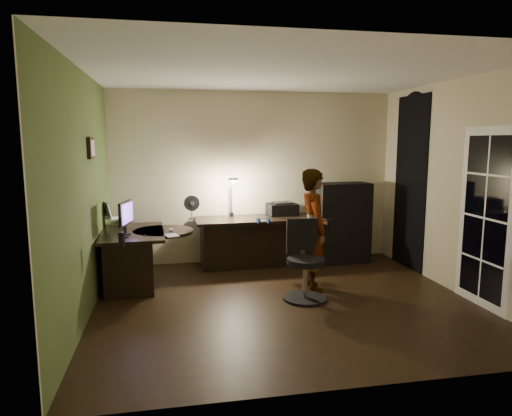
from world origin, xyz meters
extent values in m
cube|color=black|center=(0.00, 0.00, -0.01)|extent=(4.50, 4.00, 0.01)
cube|color=silver|center=(0.00, 0.00, 2.71)|extent=(4.50, 4.00, 0.01)
cube|color=#C7BA93|center=(0.00, 2.00, 1.35)|extent=(4.50, 0.01, 2.70)
cube|color=#C7BA93|center=(0.00, -2.00, 1.35)|extent=(4.50, 0.01, 2.70)
cube|color=#C7BA93|center=(-2.25, 0.00, 1.35)|extent=(0.01, 4.00, 2.70)
cube|color=#C7BA93|center=(2.25, 0.00, 1.35)|extent=(0.01, 4.00, 2.70)
cube|color=#49602D|center=(-2.24, 0.00, 1.35)|extent=(0.00, 4.00, 2.70)
cube|color=black|center=(2.24, 1.15, 1.30)|extent=(0.01, 0.90, 2.60)
cube|color=white|center=(2.24, -0.55, 1.05)|extent=(0.02, 0.92, 2.10)
cube|color=black|center=(-2.22, 0.45, 1.85)|extent=(0.04, 0.30, 0.25)
cube|color=black|center=(-1.83, 0.95, 0.38)|extent=(0.86, 1.34, 0.75)
cube|color=black|center=(0.04, 1.63, 0.38)|extent=(2.05, 0.78, 0.76)
cube|color=black|center=(1.36, 1.62, 0.64)|extent=(0.87, 0.48, 1.27)
cube|color=silver|center=(-2.03, 1.40, 0.80)|extent=(0.26, 0.22, 0.10)
cube|color=silver|center=(-2.03, 1.40, 0.97)|extent=(0.45, 0.44, 0.25)
cube|color=black|center=(-1.91, 0.77, 0.90)|extent=(0.20, 0.47, 0.31)
ellipsoid|color=silver|center=(-1.33, 0.90, 0.77)|extent=(0.06, 0.09, 0.03)
cube|color=black|center=(-1.89, 0.62, 0.76)|extent=(0.08, 0.14, 0.01)
cube|color=black|center=(-1.66, 0.62, 0.76)|extent=(0.02, 0.13, 0.01)
cylinder|color=black|center=(-1.88, 0.04, 0.84)|extent=(0.08, 0.08, 0.17)
cube|color=silver|center=(-1.32, 0.56, 0.76)|extent=(0.19, 0.23, 0.01)
cube|color=black|center=(-1.01, 1.67, 0.94)|extent=(0.26, 0.20, 0.36)
cube|color=navy|center=(-0.02, 1.16, 0.81)|extent=(0.20, 0.13, 0.09)
cube|color=black|center=(0.42, 1.80, 0.86)|extent=(0.48, 0.39, 0.20)
cube|color=black|center=(-0.39, 1.83, 1.09)|extent=(0.25, 0.33, 0.66)
cube|color=black|center=(0.27, 0.03, 0.49)|extent=(0.59, 0.59, 0.97)
imported|color=#D8A88C|center=(0.49, 0.41, 0.79)|extent=(0.38, 0.57, 1.58)
camera|label=1|loc=(-1.33, -5.15, 1.94)|focal=32.00mm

